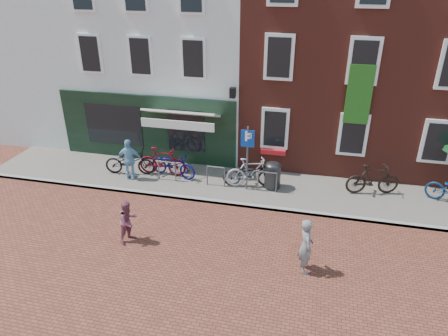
% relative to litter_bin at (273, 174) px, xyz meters
% --- Properties ---
extents(ground, '(80.00, 80.00, 0.00)m').
position_rel_litter_bin_xyz_m(ground, '(-0.65, -1.57, -0.68)').
color(ground, brown).
extents(sidewalk, '(24.00, 3.00, 0.10)m').
position_rel_litter_bin_xyz_m(sidewalk, '(0.35, -0.07, -0.63)').
color(sidewalk, slate).
rests_on(sidewalk, ground).
extents(building_stucco, '(8.00, 8.00, 9.00)m').
position_rel_litter_bin_xyz_m(building_stucco, '(-5.65, 5.43, 3.82)').
color(building_stucco, silver).
rests_on(building_stucco, ground).
extents(building_brick_mid, '(6.00, 8.00, 10.00)m').
position_rel_litter_bin_xyz_m(building_brick_mid, '(1.35, 5.43, 4.32)').
color(building_brick_mid, maroon).
rests_on(building_brick_mid, ground).
extents(filler_left, '(7.00, 8.00, 9.00)m').
position_rel_litter_bin_xyz_m(filler_left, '(-13.15, 5.43, 3.82)').
color(filler_left, silver).
rests_on(filler_left, ground).
extents(litter_bin, '(0.62, 0.62, 1.13)m').
position_rel_litter_bin_xyz_m(litter_bin, '(0.00, 0.00, 0.00)').
color(litter_bin, '#2E2E30').
rests_on(litter_bin, sidewalk).
extents(parking_sign, '(0.50, 0.07, 2.56)m').
position_rel_litter_bin_xyz_m(parking_sign, '(-0.94, -0.38, 1.11)').
color(parking_sign, '#4C4C4F').
rests_on(parking_sign, sidewalk).
extents(woman, '(0.57, 0.71, 1.68)m').
position_rel_litter_bin_xyz_m(woman, '(1.48, -4.50, 0.16)').
color(woman, slate).
rests_on(woman, ground).
extents(boy, '(0.76, 0.84, 1.42)m').
position_rel_litter_bin_xyz_m(boy, '(-3.95, -4.32, 0.02)').
color(boy, '#844051').
rests_on(boy, ground).
extents(cafe_person, '(1.04, 0.58, 1.68)m').
position_rel_litter_bin_xyz_m(cafe_person, '(-5.62, -0.57, 0.26)').
color(cafe_person, '#77A8CA').
rests_on(cafe_person, sidewalk).
extents(bicycle_0, '(2.13, 1.02, 1.07)m').
position_rel_litter_bin_xyz_m(bicycle_0, '(-5.83, -0.17, -0.05)').
color(bicycle_0, black).
rests_on(bicycle_0, sidewalk).
extents(bicycle_1, '(2.00, 0.60, 1.19)m').
position_rel_litter_bin_xyz_m(bicycle_1, '(-4.50, 0.06, 0.01)').
color(bicycle_1, maroon).
rests_on(bicycle_1, sidewalk).
extents(bicycle_2, '(2.15, 1.15, 1.07)m').
position_rel_litter_bin_xyz_m(bicycle_2, '(-4.03, 0.02, -0.05)').
color(bicycle_2, '#0A0A4D').
rests_on(bicycle_2, sidewalk).
extents(bicycle_3, '(2.06, 1.05, 1.19)m').
position_rel_litter_bin_xyz_m(bicycle_3, '(-0.81, -0.10, 0.01)').
color(bicycle_3, '#ACACAF').
rests_on(bicycle_3, sidewalk).
extents(bicycle_4, '(2.14, 1.08, 1.07)m').
position_rel_litter_bin_xyz_m(bicycle_4, '(-0.89, -0.08, -0.05)').
color(bicycle_4, black).
rests_on(bicycle_4, sidewalk).
extents(bicycle_5, '(2.06, 1.00, 1.19)m').
position_rel_litter_bin_xyz_m(bicycle_5, '(3.69, 0.38, 0.01)').
color(bicycle_5, black).
rests_on(bicycle_5, sidewalk).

